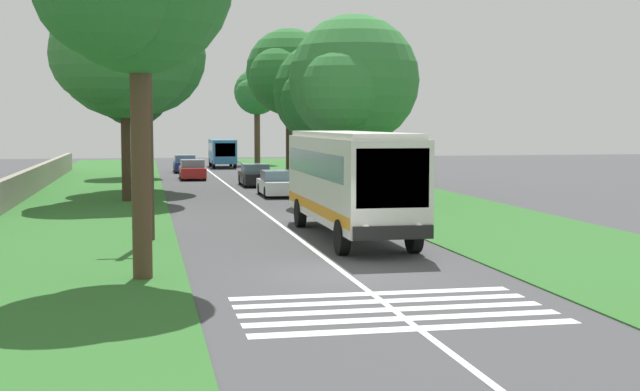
{
  "coord_description": "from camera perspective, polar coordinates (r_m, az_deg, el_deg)",
  "views": [
    {
      "loc": [
        -22.67,
        5.23,
        4.05
      ],
      "look_at": [
        6.22,
        -0.54,
        1.6
      ],
      "focal_mm": 49.16,
      "sensor_mm": 36.0,
      "label": 1
    }
  ],
  "objects": [
    {
      "name": "trailing_minibus_0",
      "position": [
        80.0,
        -6.38,
        2.94
      ],
      "size": [
        6.0,
        2.14,
        2.53
      ],
      "color": "teal",
      "rests_on": "ground"
    },
    {
      "name": "grass_verge_right",
      "position": [
        40.19,
        8.29,
        -1.05
      ],
      "size": [
        120.0,
        8.0,
        0.04
      ],
      "primitive_type": "cube",
      "color": "#2D6628",
      "rests_on": "ground"
    },
    {
      "name": "centre_line",
      "position": [
        38.25,
        -3.37,
        -1.33
      ],
      "size": [
        110.0,
        0.16,
        0.01
      ],
      "primitive_type": "cube",
      "color": "silver",
      "rests_on": "ground"
    },
    {
      "name": "roadside_tree_right_0",
      "position": [
        44.08,
        1.98,
        7.27
      ],
      "size": [
        7.86,
        6.51,
        9.39
      ],
      "color": "#3D2D1E",
      "rests_on": "grass_verge_right"
    },
    {
      "name": "trailing_car_2",
      "position": [
        63.37,
        -8.31,
        1.65
      ],
      "size": [
        4.3,
        1.78,
        1.43
      ],
      "color": "#B21E1E",
      "rests_on": "ground"
    },
    {
      "name": "trailing_car_0",
      "position": [
        48.48,
        -2.81,
        0.75
      ],
      "size": [
        4.3,
        1.78,
        1.43
      ],
      "color": "silver",
      "rests_on": "ground"
    },
    {
      "name": "roadside_tree_right_1",
      "position": [
        54.65,
        0.15,
        6.49
      ],
      "size": [
        7.9,
        6.5,
        9.1
      ],
      "color": "#3D2D1E",
      "rests_on": "grass_verge_right"
    },
    {
      "name": "roadside_wall",
      "position": [
        43.27,
        -19.73,
        0.12
      ],
      "size": [
        70.0,
        0.4,
        1.44
      ],
      "primitive_type": "cube",
      "color": "gray",
      "rests_on": "grass_verge_left"
    },
    {
      "name": "roadside_tree_right_3",
      "position": [
        64.82,
        -2.2,
        7.85
      ],
      "size": [
        8.01,
        6.35,
        10.9
      ],
      "color": "#3D2D1E",
      "rests_on": "grass_verge_right"
    },
    {
      "name": "roadside_tree_right_2",
      "position": [
        85.24,
        -4.22,
        6.63
      ],
      "size": [
        5.52,
        4.46,
        9.21
      ],
      "color": "#4C3826",
      "rests_on": "grass_verge_right"
    },
    {
      "name": "roadside_tree_left_1",
      "position": [
        46.32,
        -12.87,
        9.18
      ],
      "size": [
        9.26,
        7.39,
        11.61
      ],
      "color": "#3D2D1E",
      "rests_on": "grass_verge_left"
    },
    {
      "name": "zebra_crossing",
      "position": [
        19.25,
        4.76,
        -7.4
      ],
      "size": [
        4.05,
        6.8,
        0.01
      ],
      "color": "silver",
      "rests_on": "ground"
    },
    {
      "name": "trailing_car_3",
      "position": [
        72.57,
        -8.79,
        2.03
      ],
      "size": [
        4.3,
        1.78,
        1.43
      ],
      "color": "navy",
      "rests_on": "ground"
    },
    {
      "name": "roadside_tree_left_0",
      "position": [
        66.19,
        -12.2,
        6.63
      ],
      "size": [
        6.39,
        5.42,
        9.15
      ],
      "color": "brown",
      "rests_on": "grass_verge_left"
    },
    {
      "name": "ground",
      "position": [
        23.62,
        1.68,
        -5.12
      ],
      "size": [
        160.0,
        160.0,
        0.0
      ],
      "primitive_type": "plane",
      "color": "#424244"
    },
    {
      "name": "trailing_car_1",
      "position": [
        56.43,
        -4.25,
        1.31
      ],
      "size": [
        4.3,
        1.78,
        1.43
      ],
      "color": "black",
      "rests_on": "ground"
    },
    {
      "name": "utility_pole",
      "position": [
        30.44,
        -11.05,
        5.45
      ],
      "size": [
        0.24,
        1.4,
        8.57
      ],
      "color": "#473828",
      "rests_on": "grass_verge_left"
    },
    {
      "name": "grass_verge_left",
      "position": [
        38.0,
        -15.72,
        -1.51
      ],
      "size": [
        120.0,
        8.0,
        0.04
      ],
      "primitive_type": "cube",
      "color": "#2D6628",
      "rests_on": "ground"
    },
    {
      "name": "coach_bus",
      "position": [
        30.79,
        1.93,
        1.21
      ],
      "size": [
        11.16,
        2.62,
        3.73
      ],
      "color": "silver",
      "rests_on": "ground"
    },
    {
      "name": "roadside_tree_left_3",
      "position": [
        53.37,
        -11.39,
        8.75
      ],
      "size": [
        8.32,
        7.0,
        11.5
      ],
      "color": "brown",
      "rests_on": "grass_verge_left"
    }
  ]
}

